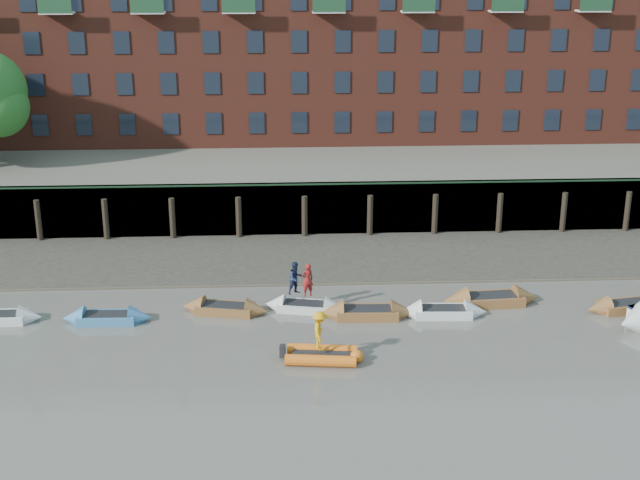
{
  "coord_description": "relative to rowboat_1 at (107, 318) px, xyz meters",
  "views": [
    {
      "loc": [
        -3.62,
        -29.82,
        17.83
      ],
      "look_at": [
        -1.55,
        12.0,
        3.2
      ],
      "focal_mm": 50.0,
      "sensor_mm": 36.0,
      "label": 1
    }
  ],
  "objects": [
    {
      "name": "rowboat_6",
      "position": [
        18.89,
        1.24,
        0.04
      ],
      "size": [
        5.07,
        1.83,
        1.44
      ],
      "rotation": [
        0.0,
        0.0,
        0.08
      ],
      "color": "brown",
      "rests_on": "ground"
    },
    {
      "name": "rowboat_5",
      "position": [
        16.23,
        -0.09,
        0.0
      ],
      "size": [
        4.34,
        1.44,
        1.25
      ],
      "rotation": [
        0.0,
        0.0,
        -0.05
      ],
      "color": "silver",
      "rests_on": "ground"
    },
    {
      "name": "ground",
      "position": [
        11.9,
        -9.71,
        -0.22
      ],
      "size": [
        220.0,
        220.0,
        0.0
      ],
      "primitive_type": "plane",
      "color": "#645F58",
      "rests_on": "ground"
    },
    {
      "name": "bank_terrace",
      "position": [
        11.9,
        26.29,
        1.38
      ],
      "size": [
        110.0,
        28.0,
        3.2
      ],
      "primitive_type": "cube",
      "color": "#5E594D",
      "rests_on": "ground"
    },
    {
      "name": "rowboat_4",
      "position": [
        12.53,
        -0.05,
        0.02
      ],
      "size": [
        4.66,
        1.49,
        1.34
      ],
      "rotation": [
        0.0,
        0.0,
        -0.03
      ],
      "color": "brown",
      "rests_on": "ground"
    },
    {
      "name": "foreshore",
      "position": [
        11.9,
        8.29,
        -0.22
      ],
      "size": [
        110.0,
        8.0,
        0.5
      ],
      "primitive_type": "cube",
      "color": "#3D382F",
      "rests_on": "ground"
    },
    {
      "name": "rowboat_3",
      "position": [
        9.52,
        0.9,
        -0.01
      ],
      "size": [
        4.21,
        1.97,
        1.18
      ],
      "rotation": [
        0.0,
        0.0,
        -0.2
      ],
      "color": "silver",
      "rests_on": "ground"
    },
    {
      "name": "mud_band",
      "position": [
        11.9,
        4.89,
        -0.22
      ],
      "size": [
        110.0,
        1.6,
        0.1
      ],
      "primitive_type": "cube",
      "color": "#4C4336",
      "rests_on": "ground"
    },
    {
      "name": "apartment_terrace",
      "position": [
        11.9,
        27.29,
        12.61
      ],
      "size": [
        80.6,
        15.56,
        20.98
      ],
      "color": "brown",
      "rests_on": "bank_terrace"
    },
    {
      "name": "rowboat_7",
      "position": [
        25.5,
        0.16,
        0.0
      ],
      "size": [
        4.45,
        1.96,
        1.25
      ],
      "rotation": [
        0.0,
        0.0,
        0.17
      ],
      "color": "brown",
      "rests_on": "ground"
    },
    {
      "name": "rowboat_1",
      "position": [
        0.0,
        0.0,
        0.0
      ],
      "size": [
        4.28,
        1.32,
        1.24
      ],
      "rotation": [
        0.0,
        0.0,
        -0.02
      ],
      "color": "teal",
      "rests_on": "ground"
    },
    {
      "name": "rib_tender",
      "position": [
        10.22,
        -4.56,
        0.04
      ],
      "size": [
        3.44,
        1.94,
        0.58
      ],
      "rotation": [
        0.0,
        0.0,
        -0.12
      ],
      "color": "orange",
      "rests_on": "ground"
    },
    {
      "name": "person_rower_a",
      "position": [
        9.67,
        0.89,
        1.41
      ],
      "size": [
        0.72,
        0.61,
        1.68
      ],
      "primitive_type": "imported",
      "rotation": [
        0.0,
        0.0,
        3.54
      ],
      "color": "maroon",
      "rests_on": "rowboat_3"
    },
    {
      "name": "person_rib_crew",
      "position": [
        10.0,
        -4.52,
        1.21
      ],
      "size": [
        0.75,
        1.19,
        1.76
      ],
      "primitive_type": "imported",
      "rotation": [
        0.0,
        0.0,
        1.49
      ],
      "color": "orange",
      "rests_on": "rib_tender"
    },
    {
      "name": "rowboat_2",
      "position": [
        5.61,
        0.81,
        0.0
      ],
      "size": [
        4.49,
        2.11,
        1.25
      ],
      "rotation": [
        0.0,
        0.0,
        -0.21
      ],
      "color": "brown",
      "rests_on": "ground"
    },
    {
      "name": "river_wall",
      "position": [
        11.9,
        12.67,
        1.38
      ],
      "size": [
        110.0,
        1.23,
        3.3
      ],
      "color": "#2D2A26",
      "rests_on": "ground"
    },
    {
      "name": "person_rower_b",
      "position": [
        9.1,
        1.2,
        1.4
      ],
      "size": [
        1.01,
        0.94,
        1.65
      ],
      "primitive_type": "imported",
      "rotation": [
        0.0,
        0.0,
        0.52
      ],
      "color": "#19233F",
      "rests_on": "rowboat_3"
    }
  ]
}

